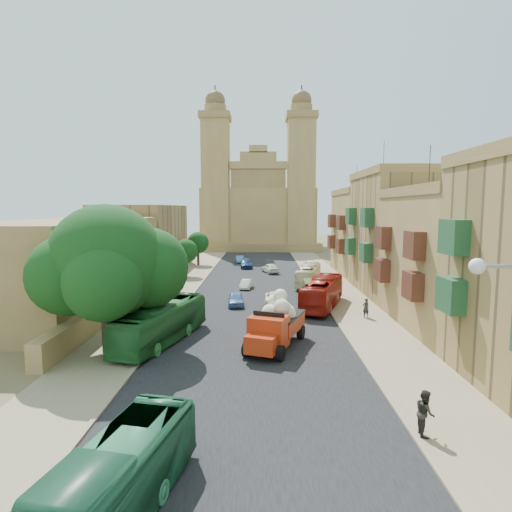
{
  "coord_description": "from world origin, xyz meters",
  "views": [
    {
      "loc": [
        0.53,
        -23.52,
        9.57
      ],
      "look_at": [
        0.0,
        26.0,
        4.0
      ],
      "focal_mm": 30.0,
      "sensor_mm": 36.0,
      "label": 1
    }
  ],
  "objects_px": {
    "ficus_tree": "(108,266)",
    "church": "(258,208)",
    "car_dkblue": "(246,264)",
    "bus_cream_east": "(309,275)",
    "pedestrian_b": "(425,412)",
    "olive_pickup": "(314,291)",
    "car_cream": "(276,298)",
    "car_white_b": "(270,268)",
    "bus_green_north": "(162,323)",
    "car_blue_a": "(236,299)",
    "street_tree_a": "(136,285)",
    "pedestrian_a": "(366,308)",
    "bus_red_east": "(322,293)",
    "car_white_a": "(246,284)",
    "pedestrian_c": "(330,294)",
    "car_blue_b": "(240,259)",
    "red_truck": "(276,323)",
    "bus_green_south": "(102,498)",
    "street_tree_d": "(198,243)",
    "street_tree_b": "(167,263)",
    "street_tree_c": "(186,251)"
  },
  "relations": [
    {
      "from": "ficus_tree",
      "to": "red_truck",
      "type": "relative_size",
      "value": 1.4
    },
    {
      "from": "pedestrian_a",
      "to": "pedestrian_b",
      "type": "xyz_separation_m",
      "value": [
        -2.26,
        -19.47,
        0.11
      ]
    },
    {
      "from": "bus_red_east",
      "to": "car_white_a",
      "type": "distance_m",
      "value": 12.38
    },
    {
      "from": "olive_pickup",
      "to": "pedestrian_c",
      "type": "height_order",
      "value": "olive_pickup"
    },
    {
      "from": "street_tree_c",
      "to": "pedestrian_a",
      "type": "xyz_separation_m",
      "value": [
        19.76,
        -22.77,
        -2.65
      ]
    },
    {
      "from": "red_truck",
      "to": "car_white_b",
      "type": "bearing_deg",
      "value": 89.35
    },
    {
      "from": "street_tree_d",
      "to": "bus_cream_east",
      "type": "relative_size",
      "value": 0.61
    },
    {
      "from": "car_cream",
      "to": "car_white_b",
      "type": "distance_m",
      "value": 20.6
    },
    {
      "from": "bus_green_north",
      "to": "pedestrian_b",
      "type": "height_order",
      "value": "bus_green_north"
    },
    {
      "from": "church",
      "to": "car_white_a",
      "type": "relative_size",
      "value": 11.08
    },
    {
      "from": "street_tree_a",
      "to": "bus_cream_east",
      "type": "height_order",
      "value": "street_tree_a"
    },
    {
      "from": "ficus_tree",
      "to": "street_tree_b",
      "type": "bearing_deg",
      "value": 91.68
    },
    {
      "from": "street_tree_a",
      "to": "red_truck",
      "type": "xyz_separation_m",
      "value": [
        11.58,
        -6.86,
        -1.34
      ]
    },
    {
      "from": "pedestrian_a",
      "to": "car_blue_a",
      "type": "bearing_deg",
      "value": -41.09
    },
    {
      "from": "olive_pickup",
      "to": "bus_red_east",
      "type": "relative_size",
      "value": 0.44
    },
    {
      "from": "car_dkblue",
      "to": "pedestrian_b",
      "type": "relative_size",
      "value": 2.38
    },
    {
      "from": "bus_green_south",
      "to": "car_blue_a",
      "type": "distance_m",
      "value": 30.1
    },
    {
      "from": "street_tree_d",
      "to": "bus_cream_east",
      "type": "xyz_separation_m",
      "value": [
        16.5,
        -19.0,
        -2.49
      ]
    },
    {
      "from": "church",
      "to": "olive_pickup",
      "type": "relative_size",
      "value": 7.99
    },
    {
      "from": "olive_pickup",
      "to": "car_blue_a",
      "type": "xyz_separation_m",
      "value": [
        -8.05,
        -2.91,
        -0.26
      ]
    },
    {
      "from": "street_tree_b",
      "to": "pedestrian_b",
      "type": "height_order",
      "value": "street_tree_b"
    },
    {
      "from": "street_tree_c",
      "to": "red_truck",
      "type": "relative_size",
      "value": 0.74
    },
    {
      "from": "ficus_tree",
      "to": "olive_pickup",
      "type": "relative_size",
      "value": 2.17
    },
    {
      "from": "car_white_b",
      "to": "pedestrian_c",
      "type": "relative_size",
      "value": 2.29
    },
    {
      "from": "car_dkblue",
      "to": "pedestrian_a",
      "type": "distance_m",
      "value": 33.25
    },
    {
      "from": "car_cream",
      "to": "car_white_b",
      "type": "xyz_separation_m",
      "value": [
        -0.07,
        20.6,
        0.09
      ]
    },
    {
      "from": "ficus_tree",
      "to": "pedestrian_c",
      "type": "bearing_deg",
      "value": 41.45
    },
    {
      "from": "street_tree_b",
      "to": "bus_green_north",
      "type": "distance_m",
      "value": 18.34
    },
    {
      "from": "car_blue_a",
      "to": "pedestrian_b",
      "type": "xyz_separation_m",
      "value": [
        9.4,
        -24.06,
        0.32
      ]
    },
    {
      "from": "street_tree_a",
      "to": "street_tree_b",
      "type": "relative_size",
      "value": 0.9
    },
    {
      "from": "car_dkblue",
      "to": "bus_cream_east",
      "type": "bearing_deg",
      "value": -66.09
    },
    {
      "from": "street_tree_d",
      "to": "pedestrian_a",
      "type": "height_order",
      "value": "street_tree_d"
    },
    {
      "from": "olive_pickup",
      "to": "bus_green_north",
      "type": "bearing_deg",
      "value": -130.86
    },
    {
      "from": "pedestrian_a",
      "to": "street_tree_d",
      "type": "bearing_deg",
      "value": -80.02
    },
    {
      "from": "street_tree_d",
      "to": "bus_green_south",
      "type": "height_order",
      "value": "street_tree_d"
    },
    {
      "from": "street_tree_c",
      "to": "car_dkblue",
      "type": "distance_m",
      "value": 12.12
    },
    {
      "from": "bus_green_south",
      "to": "olive_pickup",
      "type": "bearing_deg",
      "value": 84.82
    },
    {
      "from": "pedestrian_b",
      "to": "bus_cream_east",
      "type": "bearing_deg",
      "value": 8.05
    },
    {
      "from": "bus_red_east",
      "to": "car_white_b",
      "type": "distance_m",
      "value": 22.59
    },
    {
      "from": "church",
      "to": "car_blue_b",
      "type": "relative_size",
      "value": 10.12
    },
    {
      "from": "ficus_tree",
      "to": "church",
      "type": "bearing_deg",
      "value": 82.81
    },
    {
      "from": "church",
      "to": "pedestrian_a",
      "type": "height_order",
      "value": "church"
    },
    {
      "from": "car_dkblue",
      "to": "car_blue_a",
      "type": "bearing_deg",
      "value": -94.59
    },
    {
      "from": "car_blue_a",
      "to": "car_blue_b",
      "type": "height_order",
      "value": "car_blue_a"
    },
    {
      "from": "car_dkblue",
      "to": "car_blue_b",
      "type": "bearing_deg",
      "value": 97.24
    },
    {
      "from": "ficus_tree",
      "to": "pedestrian_c",
      "type": "height_order",
      "value": "ficus_tree"
    },
    {
      "from": "street_tree_b",
      "to": "car_cream",
      "type": "height_order",
      "value": "street_tree_b"
    },
    {
      "from": "street_tree_a",
      "to": "car_dkblue",
      "type": "distance_m",
      "value": 33.53
    },
    {
      "from": "street_tree_c",
      "to": "bus_cream_east",
      "type": "relative_size",
      "value": 0.57
    },
    {
      "from": "car_dkblue",
      "to": "car_white_b",
      "type": "xyz_separation_m",
      "value": [
        3.72,
        -5.23,
        0.05
      ]
    }
  ]
}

